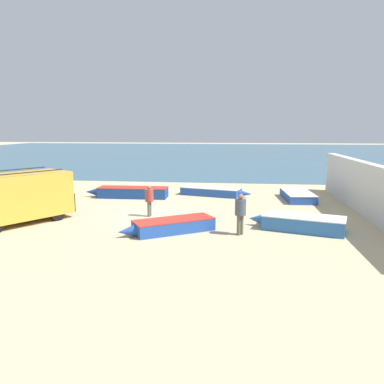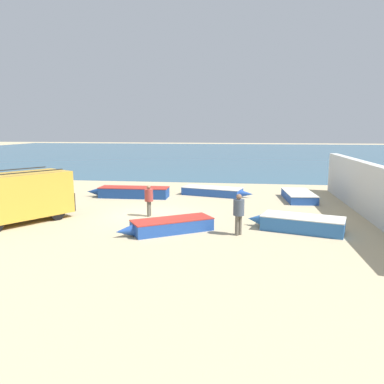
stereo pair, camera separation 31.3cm
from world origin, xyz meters
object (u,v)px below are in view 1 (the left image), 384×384
(fishing_rowboat_2, at_px, (130,192))
(fisherman_1, at_px, (149,198))
(fishing_rowboat_3, at_px, (297,195))
(fishing_rowboat_1, at_px, (213,191))
(fishing_rowboat_0, at_px, (300,223))
(fisherman_0, at_px, (240,210))
(parked_van, at_px, (17,196))
(fishing_rowboat_4, at_px, (171,226))

(fishing_rowboat_2, relative_size, fisherman_1, 3.37)
(fishing_rowboat_3, bearing_deg, fishing_rowboat_1, 77.08)
(fishing_rowboat_0, bearing_deg, fisherman_0, 39.33)
(fishing_rowboat_3, bearing_deg, fisherman_0, 153.06)
(fishing_rowboat_3, bearing_deg, fishing_rowboat_2, 89.57)
(fisherman_0, xyz_separation_m, fisherman_1, (-4.55, 2.82, -0.08))
(fishing_rowboat_0, xyz_separation_m, fishing_rowboat_1, (-4.36, 8.29, -0.06))
(parked_van, height_order, fishing_rowboat_1, parked_van)
(fishing_rowboat_2, bearing_deg, fisherman_0, 131.06)
(fishing_rowboat_2, height_order, fishing_rowboat_4, fishing_rowboat_2)
(fishing_rowboat_1, xyz_separation_m, fishing_rowboat_4, (-1.22, -9.28, 0.01))
(parked_van, distance_m, fisherman_0, 10.38)
(fishing_rowboat_3, bearing_deg, parked_van, 115.18)
(parked_van, relative_size, fishing_rowboat_0, 1.20)
(fishing_rowboat_1, bearing_deg, fishing_rowboat_3, 6.20)
(parked_van, bearing_deg, fishing_rowboat_3, -28.32)
(fishing_rowboat_0, height_order, fishing_rowboat_4, fishing_rowboat_0)
(fishing_rowboat_0, xyz_separation_m, fisherman_0, (-2.62, -1.06, 0.72))
(fisherman_0, height_order, fisherman_1, fisherman_0)
(fishing_rowboat_0, xyz_separation_m, fisherman_1, (-7.16, 1.76, 0.64))
(parked_van, xyz_separation_m, fishing_rowboat_3, (13.98, 7.74, -1.03))
(fishing_rowboat_4, bearing_deg, fishing_rowboat_1, -129.98)
(parked_van, distance_m, fishing_rowboat_4, 7.48)
(fishing_rowboat_4, bearing_deg, fishing_rowboat_0, 157.57)
(fishing_rowboat_0, height_order, fisherman_1, fisherman_1)
(fisherman_0, bearing_deg, parked_van, -139.64)
(fishing_rowboat_0, bearing_deg, fishing_rowboat_1, -45.00)
(fishing_rowboat_1, distance_m, fishing_rowboat_3, 5.44)
(fishing_rowboat_4, distance_m, fisherman_1, 3.24)
(fishing_rowboat_1, relative_size, fishing_rowboat_2, 0.89)
(fishing_rowboat_2, height_order, fisherman_1, fisherman_1)
(fishing_rowboat_1, relative_size, fishing_rowboat_3, 1.12)
(fishing_rowboat_1, xyz_separation_m, fisherman_0, (1.75, -9.35, 0.78))
(fisherman_1, bearing_deg, fisherman_0, -20.55)
(fishing_rowboat_4, bearing_deg, fisherman_0, 146.12)
(fishing_rowboat_3, xyz_separation_m, fisherman_1, (-8.18, -5.67, 0.71))
(parked_van, xyz_separation_m, fishing_rowboat_4, (7.38, -0.67, -1.00))
(fishing_rowboat_0, bearing_deg, fishing_rowboat_4, 27.28)
(fishing_rowboat_3, xyz_separation_m, fishing_rowboat_4, (-6.60, -8.41, 0.02))
(parked_van, xyz_separation_m, fisherman_1, (5.81, 2.07, -0.32))
(fishing_rowboat_0, distance_m, fishing_rowboat_4, 5.67)
(fishing_rowboat_3, bearing_deg, fisherman_1, 120.95)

